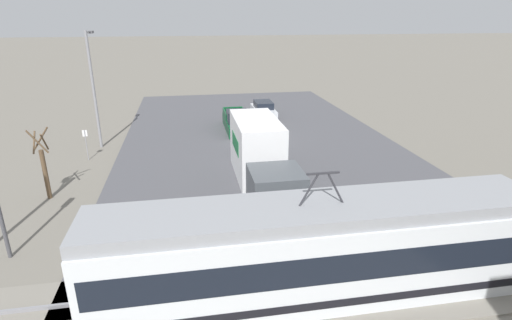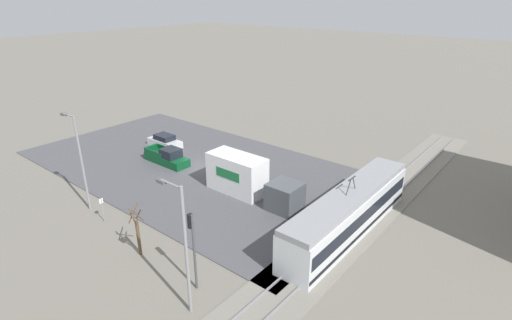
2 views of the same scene
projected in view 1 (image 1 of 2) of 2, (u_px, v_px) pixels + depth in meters
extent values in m
plane|color=slate|center=(257.00, 139.00, 32.26)|extent=(320.00, 320.00, 0.00)
cube|color=#4C4C51|center=(257.00, 138.00, 32.24)|extent=(20.92, 38.03, 0.08)
cube|color=gray|center=(347.00, 289.00, 14.64)|extent=(54.70, 4.40, 0.08)
cube|color=gray|center=(340.00, 274.00, 15.27)|extent=(53.61, 0.10, 0.14)
cube|color=gray|center=(356.00, 299.00, 13.94)|extent=(53.61, 0.10, 0.14)
cube|color=silver|center=(318.00, 255.00, 13.90)|extent=(15.64, 2.79, 3.08)
cube|color=black|center=(319.00, 246.00, 13.77)|extent=(15.17, 2.82, 1.03)
cube|color=black|center=(317.00, 278.00, 14.23)|extent=(15.48, 2.83, 0.29)
cube|color=gray|center=(321.00, 210.00, 13.29)|extent=(15.64, 2.56, 0.44)
cylinder|color=#2D2D33|center=(335.00, 188.00, 13.10)|extent=(0.66, 0.07, 1.15)
cylinder|color=#2D2D33|center=(309.00, 190.00, 12.95)|extent=(0.66, 0.07, 1.15)
cube|color=#2D2D33|center=(323.00, 173.00, 12.83)|extent=(1.10, 0.08, 0.06)
cube|color=#4C5156|center=(276.00, 194.00, 19.38)|extent=(2.54, 2.65, 2.43)
cube|color=white|center=(256.00, 148.00, 24.24)|extent=(2.54, 5.63, 3.57)
cube|color=#196B38|center=(235.00, 143.00, 23.91)|extent=(0.02, 2.82, 0.89)
cube|color=#0C4723|center=(237.00, 125.00, 34.38)|extent=(1.91, 5.58, 0.89)
cube|color=black|center=(238.00, 116.00, 33.34)|extent=(1.75, 1.90, 0.96)
cube|color=#0C4723|center=(225.00, 114.00, 35.07)|extent=(0.11, 2.79, 0.52)
cube|color=#0C4723|center=(245.00, 113.00, 35.36)|extent=(0.11, 2.79, 0.52)
cube|color=#0C4723|center=(233.00, 110.00, 36.61)|extent=(1.75, 0.22, 0.52)
cube|color=red|center=(225.00, 114.00, 36.72)|extent=(0.14, 0.04, 0.18)
cube|color=silver|center=(263.00, 112.00, 38.86)|extent=(1.89, 4.50, 0.85)
cube|color=black|center=(263.00, 105.00, 38.61)|extent=(1.62, 2.34, 0.62)
cylinder|color=brown|center=(46.00, 174.00, 21.46)|extent=(0.24, 0.24, 2.78)
cylinder|color=brown|center=(34.00, 142.00, 20.79)|extent=(0.09, 0.79, 1.08)
cylinder|color=brown|center=(37.00, 142.00, 20.57)|extent=(0.95, 0.09, 1.30)
cylinder|color=brown|center=(44.00, 142.00, 20.87)|extent=(0.09, 0.79, 1.08)
cylinder|color=brown|center=(40.00, 139.00, 21.03)|extent=(0.95, 0.09, 1.30)
cylinder|color=gray|center=(94.00, 92.00, 28.83)|extent=(0.20, 0.20, 8.45)
cylinder|color=gray|center=(88.00, 32.00, 28.15)|extent=(0.12, 1.60, 0.12)
cube|color=#515156|center=(90.00, 32.00, 28.86)|extent=(0.36, 0.60, 0.18)
cylinder|color=gray|center=(86.00, 145.00, 27.24)|extent=(0.06, 0.06, 2.13)
cube|color=white|center=(85.00, 133.00, 26.98)|extent=(0.32, 0.02, 0.44)
cube|color=red|center=(85.00, 133.00, 26.99)|extent=(0.31, 0.01, 0.10)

